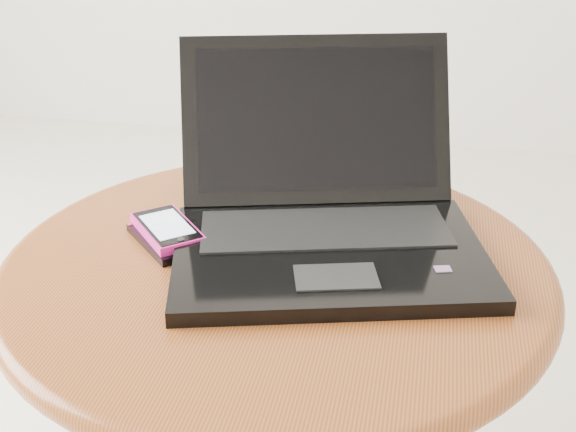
# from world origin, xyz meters

# --- Properties ---
(table) EXTENTS (0.70, 0.70, 0.56)m
(table) POSITION_xyz_m (0.05, 0.04, 0.44)
(table) COLOR brown
(table) RESTS_ON ground
(laptop) EXTENTS (0.46, 0.46, 0.23)m
(laptop) POSITION_xyz_m (0.11, 0.09, 0.60)
(laptop) COLOR black
(laptop) RESTS_ON table
(phone_black) EXTENTS (0.13, 0.13, 0.01)m
(phone_black) POSITION_xyz_m (-0.10, 0.05, 0.56)
(phone_black) COLOR black
(phone_black) RESTS_ON table
(phone_pink) EXTENTS (0.12, 0.13, 0.01)m
(phone_pink) POSITION_xyz_m (-0.10, 0.06, 0.58)
(phone_pink) COLOR #D62088
(phone_pink) RESTS_ON phone_black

